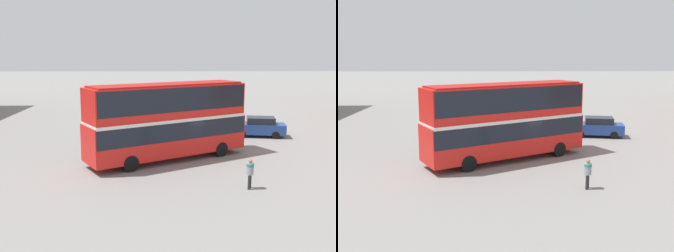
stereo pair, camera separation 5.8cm
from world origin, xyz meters
TOP-DOWN VIEW (x-y plane):
  - ground_plane at (0.00, 0.00)m, footprint 240.00×240.00m
  - double_decker_bus at (-1.02, -0.51)m, footprint 10.45×7.35m
  - pedestrian_foreground at (2.92, -6.11)m, footprint 0.50×0.50m
  - parked_car_kerb_near at (6.59, 6.34)m, footprint 4.49×2.47m
  - parked_car_kerb_far at (-1.90, 8.69)m, footprint 4.71×2.14m

SIDE VIEW (x-z plane):
  - ground_plane at x=0.00m, z-range 0.00..0.00m
  - parked_car_kerb_far at x=-1.90m, z-range 0.01..1.45m
  - parked_car_kerb_near at x=6.59m, z-range 0.00..1.60m
  - pedestrian_foreground at x=2.92m, z-range 0.17..1.71m
  - double_decker_bus at x=-1.02m, z-range 0.34..5.20m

